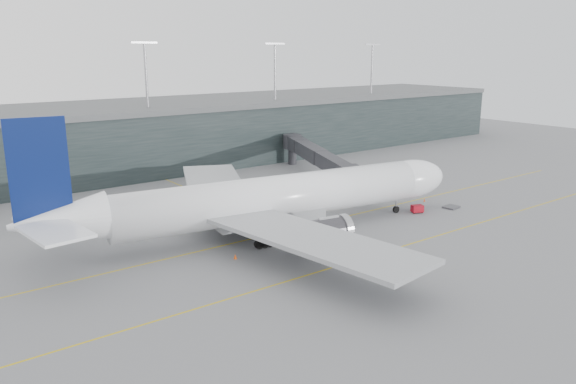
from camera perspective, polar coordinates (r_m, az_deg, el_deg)
ground at (r=89.17m, az=-4.05°, el=-3.84°), size 320.00×320.00×0.00m
taxiline_a at (r=86.00m, az=-2.59°, el=-4.50°), size 160.00×0.25×0.02m
taxiline_b at (r=74.17m, az=4.51°, el=-7.66°), size 160.00×0.25×0.02m
taxiline_lead_main at (r=108.09m, az=-7.64°, el=-0.69°), size 0.25×60.00×0.02m
terminal at (r=138.61m, az=-17.41°, el=5.28°), size 240.00×36.00×29.00m
main_aircraft at (r=85.48m, az=-1.67°, el=-0.72°), size 70.56×65.67×19.81m
jet_bridge at (r=124.56m, az=1.14°, el=4.04°), size 21.87×46.67×7.47m
gse_cart at (r=100.42m, az=12.99°, el=-1.65°), size 2.34×1.93×1.37m
baggage_dolly at (r=105.23m, az=16.25°, el=-1.47°), size 3.06×2.59×0.28m
uld_a at (r=93.66m, az=-10.05°, el=-2.45°), size 2.53×2.17×2.04m
uld_b at (r=97.19m, az=-8.20°, el=-1.87°), size 2.30×2.09×1.71m
uld_c at (r=96.91m, az=-7.80°, el=-1.82°), size 2.44×2.10×1.96m
cone_nose at (r=108.27m, az=13.69°, el=-0.79°), size 0.39×0.39×0.62m
cone_wing_stbd at (r=79.69m, az=9.48°, el=-6.00°), size 0.39×0.39×0.62m
cone_wing_port at (r=103.85m, az=-2.24°, el=-1.00°), size 0.44×0.44×0.70m
cone_tail at (r=77.09m, az=-5.38°, el=-6.54°), size 0.45×0.45×0.71m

